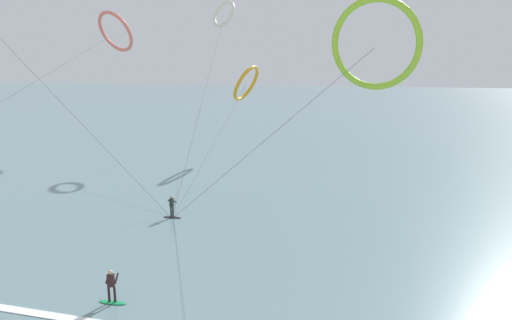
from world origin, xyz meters
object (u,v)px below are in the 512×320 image
kite_amber (246,83)px  surfer_charcoal (172,208)px  surfer_emerald (112,289)px  kite_lime (375,44)px  kite_coral (115,32)px  kite_ivory (224,14)px

kite_amber → surfer_charcoal: bearing=11.6°
surfer_emerald → kite_lime: bearing=-147.1°
surfer_charcoal → kite_lime: kite_lime is taller
kite_coral → kite_ivory: kite_ivory is taller
surfer_charcoal → kite_lime: bearing=92.4°
kite_coral → kite_amber: 18.81m
surfer_emerald → kite_ivory: 43.27m
kite_amber → kite_lime: bearing=42.0°
surfer_emerald → kite_coral: bearing=-72.2°
kite_coral → kite_lime: size_ratio=2.72×
kite_amber → kite_lime: size_ratio=1.52×
surfer_emerald → kite_lime: kite_lime is taller
kite_coral → kite_ivory: 14.04m
surfer_emerald → kite_amber: size_ratio=0.07×
kite_amber → kite_ivory: kite_ivory is taller
kite_lime → kite_ivory: 34.00m
surfer_emerald → kite_ivory: (-5.54, 39.68, 16.33)m
kite_lime → surfer_charcoal: bearing=14.8°
surfer_emerald → surfer_charcoal: size_ratio=1.00×
kite_coral → kite_amber: (17.62, -2.23, -6.22)m
kite_lime → surfer_emerald: bearing=61.7°
surfer_emerald → kite_amber: (-1.56, 34.87, 8.01)m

